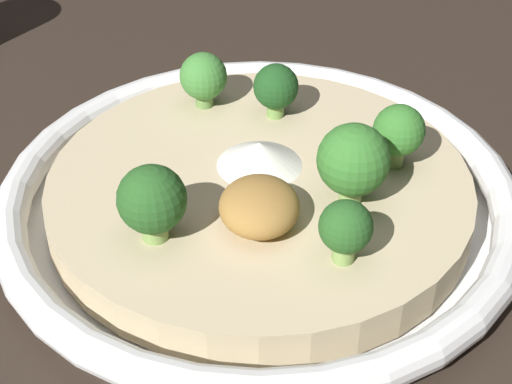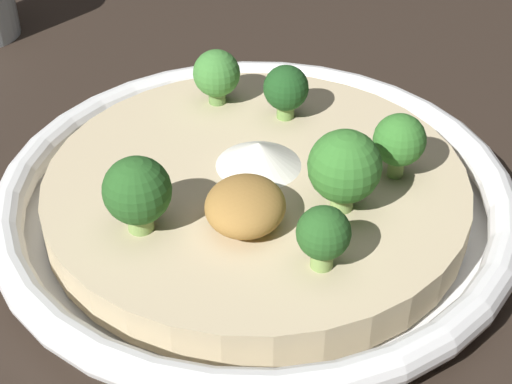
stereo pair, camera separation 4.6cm
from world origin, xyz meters
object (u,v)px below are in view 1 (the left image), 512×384
Objects in this scene: broccoli_left at (273,88)px; broccoli_right at (342,229)px; risotto_bowl at (256,196)px; broccoli_front_right at (148,201)px; broccoli_front_left at (200,77)px; broccoli_back at (350,161)px; broccoli_back_left at (395,131)px.

broccoli_right is at bearing 13.20° from broccoli_left.
broccoli_right is (0.07, 0.04, 0.03)m from risotto_bowl.
broccoli_front_left is at bearing 172.31° from broccoli_front_right.
broccoli_left is (-0.07, 0.01, 0.03)m from risotto_bowl.
broccoli_left is at bearing -155.89° from broccoli_back.
broccoli_front_left reaches higher than broccoli_left.
broccoli_left is (0.01, 0.05, -0.00)m from broccoli_front_left.
broccoli_back reaches higher than broccoli_back_left.
broccoli_front_left is 0.13m from broccoli_back.
broccoli_back_left is 0.05m from broccoli_back.
broccoli_front_left is 0.13m from broccoli_front_right.
broccoli_back is (-0.03, 0.10, 0.00)m from broccoli_front_right.
broccoli_front_left is 1.05× the size of broccoli_right.
risotto_bowl is at bearing 134.94° from broccoli_front_right.
risotto_bowl is 7.78× the size of broccoli_back_left.
risotto_bowl is 0.07m from broccoli_back.
broccoli_front_left reaches higher than risotto_bowl.
broccoli_right is 0.74× the size of broccoli_back.
risotto_bowl is 8.57× the size of broccoli_left.
broccoli_front_left is at bearing -139.74° from broccoli_back.
broccoli_front_left is at bearing -155.46° from risotto_bowl.
broccoli_front_right is (0.05, -0.05, 0.04)m from risotto_bowl.
broccoli_right is at bearing 80.29° from broccoli_front_right.
broccoli_front_left reaches higher than broccoli_right.
broccoli_left is 0.14m from broccoli_front_right.
broccoli_front_right is at bearing -63.77° from broccoli_back_left.
risotto_bowl is 0.09m from broccoli_right.
broccoli_back reaches higher than broccoli_front_left.
broccoli_left is 1.02× the size of broccoli_right.
broccoli_front_right is (-0.02, -0.10, 0.00)m from broccoli_right.
risotto_bowl is 8.72× the size of broccoli_right.
risotto_bowl is 0.09m from broccoli_front_right.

